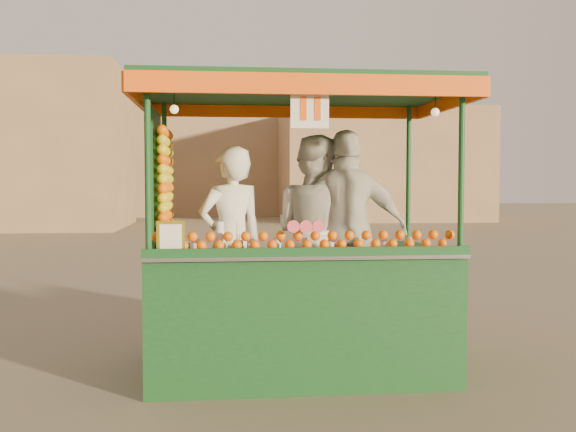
{
  "coord_description": "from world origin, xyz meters",
  "views": [
    {
      "loc": [
        -0.31,
        -5.74,
        1.74
      ],
      "look_at": [
        0.3,
        0.23,
        1.42
      ],
      "focal_mm": 40.66,
      "sensor_mm": 36.0,
      "label": 1
    }
  ],
  "objects": [
    {
      "name": "vendor_right",
      "position": [
        0.89,
        0.37,
        1.27
      ],
      "size": [
        1.18,
        0.59,
        1.93
      ],
      "rotation": [
        0.0,
        0.0,
        3.03
      ],
      "color": "silver",
      "rests_on": "ground"
    },
    {
      "name": "ground",
      "position": [
        0.0,
        0.0,
        0.0
      ],
      "size": [
        90.0,
        90.0,
        0.0
      ],
      "primitive_type": "plane",
      "color": "#756853",
      "rests_on": "ground"
    },
    {
      "name": "building_center",
      "position": [
        -2.0,
        30.0,
        3.5
      ],
      "size": [
        14.0,
        7.0,
        7.0
      ],
      "primitive_type": "cube",
      "color": "#957A55",
      "rests_on": "ground"
    },
    {
      "name": "vendor_middle",
      "position": [
        0.6,
        0.54,
        1.25
      ],
      "size": [
        1.15,
        1.15,
        1.88
      ],
      "rotation": [
        0.0,
        0.0,
        2.34
      ],
      "color": "beige",
      "rests_on": "ground"
    },
    {
      "name": "building_right",
      "position": [
        7.0,
        24.0,
        2.5
      ],
      "size": [
        9.0,
        6.0,
        5.0
      ],
      "primitive_type": "cube",
      "color": "#957A55",
      "rests_on": "ground"
    },
    {
      "name": "juice_cart",
      "position": [
        0.32,
        0.08,
        0.85
      ],
      "size": [
        2.88,
        1.87,
        2.62
      ],
      "color": "#113E1D",
      "rests_on": "ground"
    },
    {
      "name": "vendor_left",
      "position": [
        -0.22,
        0.34,
        1.18
      ],
      "size": [
        0.76,
        0.64,
        1.76
      ],
      "rotation": [
        0.0,
        0.0,
        3.55
      ],
      "color": "silver",
      "rests_on": "ground"
    }
  ]
}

